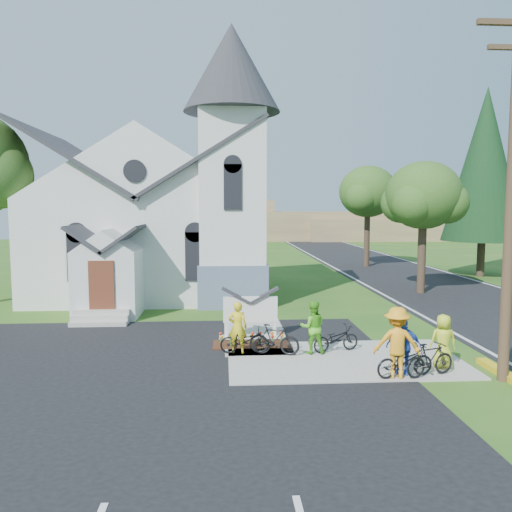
{
  "coord_description": "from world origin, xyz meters",
  "views": [
    {
      "loc": [
        -2.13,
        -13.98,
        4.61
      ],
      "look_at": [
        -0.88,
        5.0,
        2.75
      ],
      "focal_mm": 35.0,
      "sensor_mm": 36.0,
      "label": 1
    }
  ],
  "objects": [
    {
      "name": "ground",
      "position": [
        0.0,
        0.0,
        0.0
      ],
      "size": [
        120.0,
        120.0,
        0.0
      ],
      "primitive_type": "plane",
      "color": "#285B1A",
      "rests_on": "ground"
    },
    {
      "name": "parking_lot",
      "position": [
        -7.0,
        -2.0,
        0.01
      ],
      "size": [
        20.0,
        16.0,
        0.02
      ],
      "primitive_type": "cube",
      "color": "black",
      "rests_on": "ground"
    },
    {
      "name": "road",
      "position": [
        10.0,
        15.0,
        0.01
      ],
      "size": [
        8.0,
        90.0,
        0.02
      ],
      "primitive_type": "cube",
      "color": "black",
      "rests_on": "ground"
    },
    {
      "name": "sidewalk",
      "position": [
        1.5,
        0.5,
        0.03
      ],
      "size": [
        7.0,
        4.0,
        0.05
      ],
      "primitive_type": "cube",
      "color": "gray",
      "rests_on": "ground"
    },
    {
      "name": "church",
      "position": [
        -5.48,
        12.48,
        5.25
      ],
      "size": [
        12.35,
        12.0,
        13.0
      ],
      "color": "white",
      "rests_on": "ground"
    },
    {
      "name": "church_sign",
      "position": [
        -1.2,
        3.2,
        1.03
      ],
      "size": [
        2.2,
        0.4,
        1.7
      ],
      "color": "gray",
      "rests_on": "ground"
    },
    {
      "name": "flower_bed",
      "position": [
        -1.2,
        2.3,
        0.04
      ],
      "size": [
        2.6,
        1.1,
        0.07
      ],
      "primitive_type": "cube",
      "color": "#3C1F10",
      "rests_on": "ground"
    },
    {
      "name": "tree_road_near",
      "position": [
        8.5,
        12.0,
        5.21
      ],
      "size": [
        4.0,
        4.0,
        7.05
      ],
      "color": "#36291D",
      "rests_on": "ground"
    },
    {
      "name": "tree_road_mid",
      "position": [
        9.0,
        24.0,
        5.78
      ],
      "size": [
        4.4,
        4.4,
        7.8
      ],
      "color": "#36291D",
      "rests_on": "ground"
    },
    {
      "name": "conifer",
      "position": [
        15.0,
        18.0,
        7.39
      ],
      "size": [
        5.2,
        5.2,
        12.4
      ],
      "color": "#36291D",
      "rests_on": "ground"
    },
    {
      "name": "distant_hills",
      "position": [
        3.36,
        56.33,
        2.17
      ],
      "size": [
        61.0,
        10.0,
        5.6
      ],
      "color": "#7E6546",
      "rests_on": "ground"
    },
    {
      "name": "cyclist_0",
      "position": [
        -1.7,
        1.34,
        0.87
      ],
      "size": [
        0.65,
        0.49,
        1.64
      ],
      "primitive_type": "imported",
      "rotation": [
        0.0,
        0.0,
        2.98
      ],
      "color": "yellow",
      "rests_on": "sidewalk"
    },
    {
      "name": "bike_0",
      "position": [
        -1.47,
        1.24,
        0.46
      ],
      "size": [
        1.63,
        0.71,
        0.83
      ],
      "primitive_type": "imported",
      "rotation": [
        0.0,
        0.0,
        1.47
      ],
      "color": "black",
      "rests_on": "sidewalk"
    },
    {
      "name": "cyclist_1",
      "position": [
        0.65,
        1.16,
        0.88
      ],
      "size": [
        0.83,
        0.66,
        1.65
      ],
      "primitive_type": "imported",
      "rotation": [
        0.0,
        0.0,
        3.1
      ],
      "color": "#53BB23",
      "rests_on": "sidewalk"
    },
    {
      "name": "bike_1",
      "position": [
        -0.57,
        1.09,
        0.53
      ],
      "size": [
        1.64,
        0.91,
        0.95
      ],
      "primitive_type": "imported",
      "rotation": [
        0.0,
        0.0,
        1.26
      ],
      "color": "black",
      "rests_on": "sidewalk"
    },
    {
      "name": "cyclist_2",
      "position": [
        2.76,
        -1.01,
        0.85
      ],
      "size": [
        1.0,
        0.59,
        1.59
      ],
      "primitive_type": "imported",
      "rotation": [
        0.0,
        0.0,
        2.91
      ],
      "color": "blue",
      "rests_on": "sidewalk"
    },
    {
      "name": "bike_2",
      "position": [
        1.41,
        1.27,
        0.47
      ],
      "size": [
        1.68,
        1.0,
        0.83
      ],
      "primitive_type": "imported",
      "rotation": [
        0.0,
        0.0,
        1.88
      ],
      "color": "black",
      "rests_on": "sidewalk"
    },
    {
      "name": "cyclist_3",
      "position": [
        2.5,
        -1.2,
        1.01
      ],
      "size": [
        1.35,
        0.93,
        1.92
      ],
      "primitive_type": "imported",
      "rotation": [
        0.0,
        0.0,
        2.96
      ],
      "color": "orange",
      "rests_on": "sidewalk"
    },
    {
      "name": "bike_3",
      "position": [
        3.43,
        -1.2,
        0.51
      ],
      "size": [
        1.6,
        0.91,
        0.93
      ],
      "primitive_type": "imported",
      "rotation": [
        0.0,
        0.0,
        1.9
      ],
      "color": "black",
      "rests_on": "sidewalk"
    },
    {
      "name": "cyclist_4",
      "position": [
        4.08,
        -0.52,
        0.82
      ],
      "size": [
        0.79,
        0.55,
        1.55
      ],
      "primitive_type": "imported",
      "rotation": [
        0.0,
        0.0,
        3.07
      ],
      "color": "#C5D828",
      "rests_on": "sidewalk"
    },
    {
      "name": "bike_4",
      "position": [
        2.73,
        -1.2,
        0.49
      ],
      "size": [
        1.75,
        0.93,
        0.88
      ],
      "primitive_type": "imported",
      "rotation": [
        0.0,
        0.0,
        1.79
      ],
      "color": "black",
      "rests_on": "sidewalk"
    }
  ]
}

